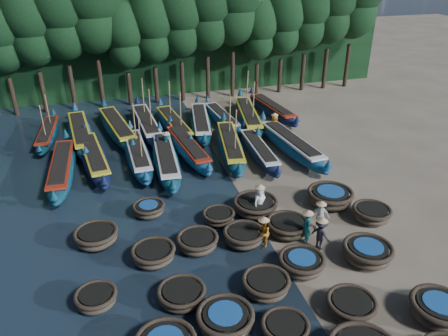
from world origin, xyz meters
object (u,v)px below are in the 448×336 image
object	(u,v)px
coracle_16	(198,242)
long_boat_2	(94,158)
coracle_8	(351,306)
long_boat_7	(259,151)
long_boat_16	(248,116)
fisherman_2	(263,232)
long_boat_17	(272,109)
coracle_19	(372,213)
coracle_18	(287,226)
coracle_6	(225,319)
long_boat_6	(230,146)
long_boat_12	(147,124)
coracle_9	(438,309)
fisherman_5	(167,144)
long_boat_11	(117,128)
coracle_7	(285,328)
long_boat_8	(291,145)
fisherman_6	(274,124)
coracle_22	(219,216)
coracle_15	(153,254)
coracle_12	(266,284)
long_boat_9	(48,134)
long_boat_14	(201,123)
coracle_13	(301,263)
long_boat_15	(222,118)
fisherman_0	(259,200)
coracle_21	(149,209)
coracle_20	(96,236)
long_boat_5	(188,148)
coracle_24	(330,197)
long_boat_3	(138,154)
coracle_14	(368,252)
long_boat_13	(174,125)
fisherman_1	(307,226)
coracle_23	(256,206)
fisherman_3	(321,233)
coracle_11	(182,294)
long_boat_10	(81,134)
fisherman_4	(320,215)
long_boat_4	(166,159)
coracle_10	(96,298)

from	to	relation	value
coracle_16	long_boat_2	bearing A→B (deg)	113.70
coracle_8	long_boat_7	world-z (taller)	long_boat_7
long_boat_16	fisherman_2	xyz separation A→B (m)	(-4.27, -14.88, 0.21)
long_boat_17	coracle_19	bearing A→B (deg)	-99.51
coracle_18	long_boat_17	distance (m)	16.37
coracle_6	long_boat_6	distance (m)	14.78
fisherman_2	long_boat_12	bearing A→B (deg)	-146.24
coracle_9	fisherman_5	size ratio (longest dim) A/B	1.21
long_boat_11	coracle_7	bearing A→B (deg)	-87.31
coracle_6	long_boat_8	xyz separation A→B (m)	(8.32, 13.22, 0.18)
fisherman_2	fisherman_6	size ratio (longest dim) A/B	0.92
coracle_7	coracle_18	bearing A→B (deg)	66.15
coracle_18	coracle_22	bearing A→B (deg)	147.92
coracle_9	coracle_15	world-z (taller)	coracle_9
coracle_12	long_boat_9	size ratio (longest dim) A/B	0.31
long_boat_2	long_boat_12	size ratio (longest dim) A/B	0.95
coracle_18	fisherman_5	xyz separation A→B (m)	(-4.14, 10.22, 0.41)
coracle_15	long_boat_14	world-z (taller)	long_boat_14
coracle_13	fisherman_6	world-z (taller)	fisherman_6
long_boat_15	fisherman_0	bearing A→B (deg)	-102.35
coracle_21	coracle_20	bearing A→B (deg)	-145.84
long_boat_5	coracle_7	bearing A→B (deg)	-95.79
long_boat_16	coracle_6	bearing A→B (deg)	-101.23
coracle_7	coracle_24	world-z (taller)	coracle_24
coracle_19	long_boat_3	bearing A→B (deg)	137.04
coracle_14	coracle_19	size ratio (longest dim) A/B	0.96
long_boat_5	long_boat_13	bearing A→B (deg)	85.01
long_boat_13	coracle_15	bearing A→B (deg)	-109.78
long_boat_17	fisherman_1	bearing A→B (deg)	-112.87
coracle_19	long_boat_3	size ratio (longest dim) A/B	0.28
coracle_12	fisherman_1	world-z (taller)	fisherman_1
fisherman_0	fisherman_2	world-z (taller)	fisherman_0
coracle_23	long_boat_8	distance (m)	7.91
coracle_7	long_boat_6	world-z (taller)	long_boat_6
long_boat_2	long_boat_16	distance (m)	12.35
coracle_19	fisherman_3	size ratio (longest dim) A/B	1.30
coracle_6	long_boat_2	xyz separation A→B (m)	(-4.32, 14.71, 0.14)
long_boat_2	long_boat_5	xyz separation A→B (m)	(5.95, -0.04, -0.01)
long_boat_14	long_boat_17	distance (m)	6.43
coracle_6	fisherman_6	world-z (taller)	fisherman_6
long_boat_11	coracle_18	bearing A→B (deg)	-74.16
coracle_23	long_boat_14	world-z (taller)	long_boat_14
coracle_11	long_boat_16	world-z (taller)	long_boat_16
long_boat_10	coracle_13	bearing A→B (deg)	-67.19
long_boat_12	long_boat_14	distance (m)	4.01
coracle_8	long_boat_3	distance (m)	16.45
fisherman_3	fisherman_1	bearing A→B (deg)	11.80
coracle_15	fisherman_4	distance (m)	8.10
long_boat_4	fisherman_3	xyz separation A→B (m)	(5.46, -10.01, 0.24)
coracle_10	coracle_6	bearing A→B (deg)	-28.21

